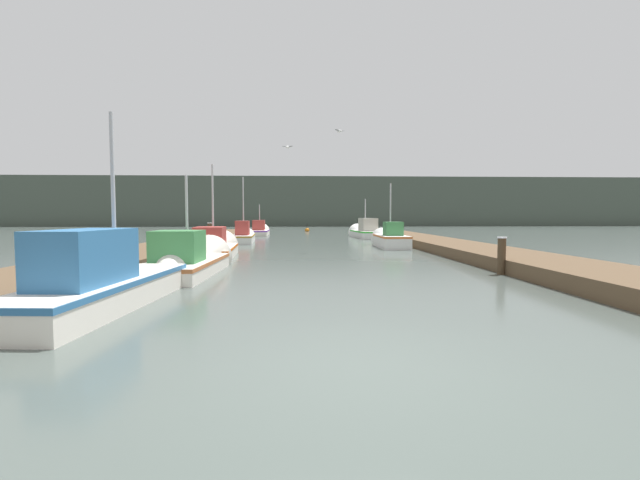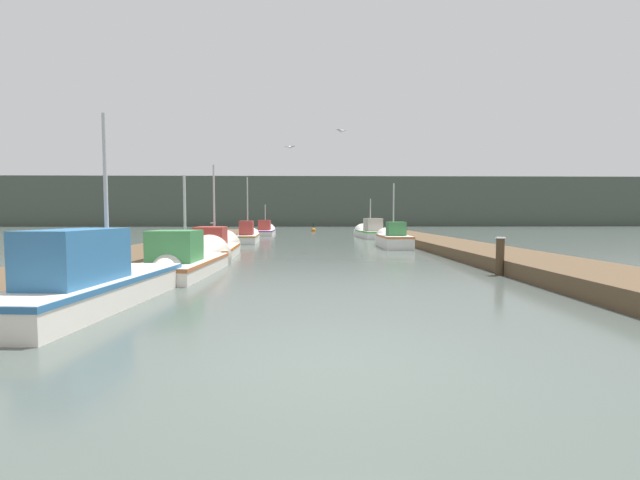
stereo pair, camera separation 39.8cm
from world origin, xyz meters
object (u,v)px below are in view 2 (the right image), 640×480
object	(u,v)px
fishing_boat_3	(392,239)
fishing_boat_0	(111,278)
fishing_boat_4	(248,236)
channel_buoy	(313,230)
fishing_boat_2	(216,247)
mooring_piling_0	(500,256)
fishing_boat_1	(189,260)
seagull_1	(341,131)
seagull_lead	(290,147)
fishing_boat_5	(369,232)
fishing_boat_6	(266,231)
mooring_piling_1	(213,235)

from	to	relation	value
fishing_boat_3	fishing_boat_0	bearing A→B (deg)	-119.83
fishing_boat_4	channel_buoy	world-z (taller)	fishing_boat_4
fishing_boat_2	mooring_piling_0	world-z (taller)	fishing_boat_2
fishing_boat_1	seagull_1	bearing A→B (deg)	55.53
mooring_piling_0	fishing_boat_4	bearing A→B (deg)	121.65
fishing_boat_2	mooring_piling_0	size ratio (longest dim) A/B	5.06
fishing_boat_2	fishing_boat_4	bearing A→B (deg)	86.15
seagull_lead	seagull_1	size ratio (longest dim) A/B	1.10
fishing_boat_4	fishing_boat_5	bearing A→B (deg)	28.86
fishing_boat_4	seagull_lead	size ratio (longest dim) A/B	10.00
fishing_boat_5	fishing_boat_2	bearing A→B (deg)	-124.65
fishing_boat_5	channel_buoy	bearing A→B (deg)	104.80
fishing_boat_1	fishing_boat_0	bearing A→B (deg)	-91.68
mooring_piling_0	fishing_boat_5	bearing A→B (deg)	92.47
fishing_boat_1	fishing_boat_3	xyz separation A→B (m)	(8.47, 10.26, 0.08)
fishing_boat_3	fishing_boat_6	bearing A→B (deg)	120.23
fishing_boat_0	fishing_boat_4	bearing A→B (deg)	94.29
fishing_boat_2	seagull_1	xyz separation A→B (m)	(5.66, 2.16, 5.49)
fishing_boat_3	fishing_boat_4	world-z (taller)	fishing_boat_4
fishing_boat_3	fishing_boat_5	size ratio (longest dim) A/B	0.79
fishing_boat_4	mooring_piling_0	distance (m)	18.73
fishing_boat_4	mooring_piling_1	world-z (taller)	fishing_boat_4
seagull_lead	fishing_boat_4	bearing A→B (deg)	-46.15
fishing_boat_1	fishing_boat_6	xyz separation A→B (m)	(-0.21, 25.46, -0.01)
fishing_boat_5	fishing_boat_6	xyz separation A→B (m)	(-8.81, 4.88, -0.10)
fishing_boat_6	channel_buoy	size ratio (longest dim) A/B	5.81
fishing_boat_2	fishing_boat_6	bearing A→B (deg)	85.89
fishing_boat_0	fishing_boat_6	size ratio (longest dim) A/B	1.10
mooring_piling_1	seagull_lead	world-z (taller)	seagull_lead
mooring_piling_1	mooring_piling_0	bearing A→B (deg)	-44.23
fishing_boat_3	fishing_boat_4	size ratio (longest dim) A/B	0.83
fishing_boat_2	fishing_boat_5	bearing A→B (deg)	56.10
fishing_boat_4	mooring_piling_0	xyz separation A→B (m)	(9.83, -15.94, 0.16)
seagull_lead	fishing_boat_3	bearing A→B (deg)	-136.46
fishing_boat_3	seagull_lead	size ratio (longest dim) A/B	8.33
fishing_boat_4	fishing_boat_6	bearing A→B (deg)	86.04
fishing_boat_3	channel_buoy	size ratio (longest dim) A/B	4.69
fishing_boat_1	mooring_piling_1	xyz separation A→B (m)	(-1.39, 9.64, 0.33)
fishing_boat_2	mooring_piling_1	world-z (taller)	fishing_boat_2
fishing_boat_6	seagull_lead	bearing A→B (deg)	-81.18
fishing_boat_3	mooring_piling_1	world-z (taller)	fishing_boat_3
fishing_boat_1	fishing_boat_6	world-z (taller)	fishing_boat_1
fishing_boat_6	fishing_boat_0	bearing A→B (deg)	-91.15
fishing_boat_5	seagull_1	distance (m)	14.64
fishing_boat_0	fishing_boat_2	bearing A→B (deg)	94.29
fishing_boat_2	fishing_boat_3	size ratio (longest dim) A/B	1.25
fishing_boat_2	seagull_lead	size ratio (longest dim) A/B	10.38
fishing_boat_1	fishing_boat_5	size ratio (longest dim) A/B	0.93
mooring_piling_0	seagull_1	world-z (taller)	seagull_1
fishing_boat_2	fishing_boat_5	world-z (taller)	fishing_boat_2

